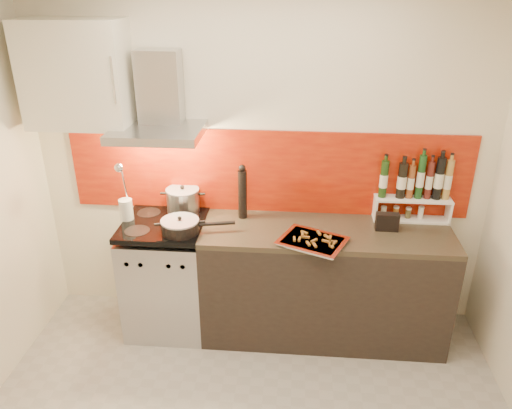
# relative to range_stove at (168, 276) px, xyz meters

# --- Properties ---
(back_wall) EXTENTS (3.40, 0.02, 2.60)m
(back_wall) POSITION_rel_range_stove_xyz_m (0.70, 0.30, 0.86)
(back_wall) COLOR silver
(back_wall) RESTS_ON ground
(backsplash) EXTENTS (3.00, 0.02, 0.64)m
(backsplash) POSITION_rel_range_stove_xyz_m (0.75, 0.29, 0.78)
(backsplash) COLOR maroon
(backsplash) RESTS_ON back_wall
(range_stove) EXTENTS (0.60, 0.60, 0.91)m
(range_stove) POSITION_rel_range_stove_xyz_m (0.00, 0.00, 0.00)
(range_stove) COLOR #B7B7BA
(range_stove) RESTS_ON ground
(counter) EXTENTS (1.80, 0.60, 0.90)m
(counter) POSITION_rel_range_stove_xyz_m (1.20, 0.00, 0.01)
(counter) COLOR black
(counter) RESTS_ON ground
(range_hood) EXTENTS (0.62, 0.50, 0.61)m
(range_hood) POSITION_rel_range_stove_xyz_m (0.00, 0.14, 1.30)
(range_hood) COLOR #B7B7BA
(range_hood) RESTS_ON back_wall
(upper_cabinet) EXTENTS (0.70, 0.35, 0.72)m
(upper_cabinet) POSITION_rel_range_stove_xyz_m (-0.55, 0.13, 1.51)
(upper_cabinet) COLOR white
(upper_cabinet) RESTS_ON back_wall
(stock_pot) EXTENTS (0.25, 0.25, 0.22)m
(stock_pot) POSITION_rel_range_stove_xyz_m (0.11, 0.20, 0.56)
(stock_pot) COLOR #B7B7BA
(stock_pot) RESTS_ON range_stove
(saute_pan) EXTENTS (0.52, 0.27, 0.12)m
(saute_pan) POSITION_rel_range_stove_xyz_m (0.17, -0.14, 0.52)
(saute_pan) COLOR black
(saute_pan) RESTS_ON range_stove
(utensil_jar) EXTENTS (0.10, 0.15, 0.48)m
(utensil_jar) POSITION_rel_range_stove_xyz_m (-0.28, 0.02, 0.60)
(utensil_jar) COLOR silver
(utensil_jar) RESTS_ON range_stove
(pepper_mill) EXTENTS (0.07, 0.07, 0.42)m
(pepper_mill) POSITION_rel_range_stove_xyz_m (0.57, 0.16, 0.66)
(pepper_mill) COLOR black
(pepper_mill) RESTS_ON counter
(step_shelf) EXTENTS (0.55, 0.15, 0.51)m
(step_shelf) POSITION_rel_range_stove_xyz_m (1.84, 0.23, 0.70)
(step_shelf) COLOR white
(step_shelf) RESTS_ON counter
(caddy_box) EXTENTS (0.16, 0.07, 0.14)m
(caddy_box) POSITION_rel_range_stove_xyz_m (1.62, 0.04, 0.52)
(caddy_box) COLOR black
(caddy_box) RESTS_ON counter
(baking_tray) EXTENTS (0.53, 0.48, 0.03)m
(baking_tray) POSITION_rel_range_stove_xyz_m (1.09, -0.20, 0.47)
(baking_tray) COLOR silver
(baking_tray) RESTS_ON counter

